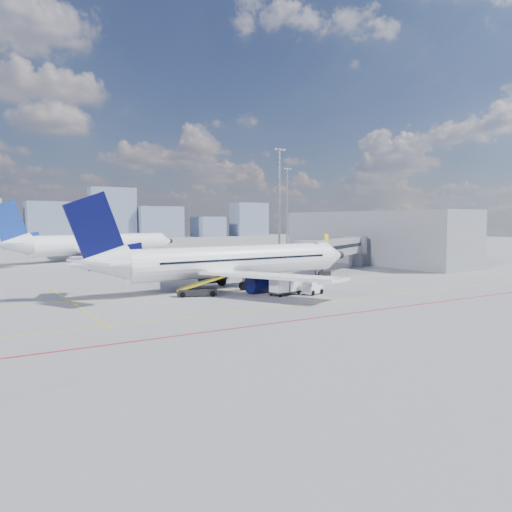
{
  "coord_description": "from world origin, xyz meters",
  "views": [
    {
      "loc": [
        -30.29,
        -44.71,
        8.18
      ],
      "look_at": [
        0.82,
        5.61,
        4.0
      ],
      "focal_mm": 35.0,
      "sensor_mm": 36.0,
      "label": 1
    }
  ],
  "objects_px": {
    "belt_loader": "(198,290)",
    "cargo_dolly": "(285,285)",
    "second_aircraft": "(94,245)",
    "baggage_tug": "(312,288)",
    "main_aircraft": "(227,262)",
    "ramp_worker": "(316,286)"
  },
  "relations": [
    {
      "from": "belt_loader",
      "to": "cargo_dolly",
      "type": "bearing_deg",
      "value": -8.8
    },
    {
      "from": "second_aircraft",
      "to": "cargo_dolly",
      "type": "height_order",
      "value": "second_aircraft"
    },
    {
      "from": "cargo_dolly",
      "to": "baggage_tug",
      "type": "bearing_deg",
      "value": -33.37
    },
    {
      "from": "main_aircraft",
      "to": "cargo_dolly",
      "type": "height_order",
      "value": "main_aircraft"
    },
    {
      "from": "cargo_dolly",
      "to": "ramp_worker",
      "type": "distance_m",
      "value": 3.64
    },
    {
      "from": "second_aircraft",
      "to": "baggage_tug",
      "type": "distance_m",
      "value": 63.58
    },
    {
      "from": "ramp_worker",
      "to": "belt_loader",
      "type": "bearing_deg",
      "value": 81.87
    },
    {
      "from": "cargo_dolly",
      "to": "second_aircraft",
      "type": "bearing_deg",
      "value": 85.47
    },
    {
      "from": "main_aircraft",
      "to": "second_aircraft",
      "type": "bearing_deg",
      "value": 89.23
    },
    {
      "from": "main_aircraft",
      "to": "baggage_tug",
      "type": "distance_m",
      "value": 11.25
    },
    {
      "from": "baggage_tug",
      "to": "belt_loader",
      "type": "xyz_separation_m",
      "value": [
        -11.23,
        5.58,
        -0.13
      ]
    },
    {
      "from": "cargo_dolly",
      "to": "ramp_worker",
      "type": "height_order",
      "value": "cargo_dolly"
    },
    {
      "from": "second_aircraft",
      "to": "baggage_tug",
      "type": "height_order",
      "value": "second_aircraft"
    },
    {
      "from": "belt_loader",
      "to": "ramp_worker",
      "type": "height_order",
      "value": "belt_loader"
    },
    {
      "from": "main_aircraft",
      "to": "belt_loader",
      "type": "xyz_separation_m",
      "value": [
        -5.7,
        -3.9,
        -2.58
      ]
    },
    {
      "from": "baggage_tug",
      "to": "cargo_dolly",
      "type": "xyz_separation_m",
      "value": [
        -2.77,
        1.22,
        0.32
      ]
    },
    {
      "from": "baggage_tug",
      "to": "ramp_worker",
      "type": "bearing_deg",
      "value": 1.21
    },
    {
      "from": "main_aircraft",
      "to": "cargo_dolly",
      "type": "distance_m",
      "value": 8.96
    },
    {
      "from": "cargo_dolly",
      "to": "ramp_worker",
      "type": "xyz_separation_m",
      "value": [
        3.51,
        -0.97,
        -0.21
      ]
    },
    {
      "from": "main_aircraft",
      "to": "baggage_tug",
      "type": "relative_size",
      "value": 14.75
    },
    {
      "from": "ramp_worker",
      "to": "baggage_tug",
      "type": "bearing_deg",
      "value": 125.0
    },
    {
      "from": "baggage_tug",
      "to": "cargo_dolly",
      "type": "relative_size",
      "value": 0.68
    }
  ]
}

